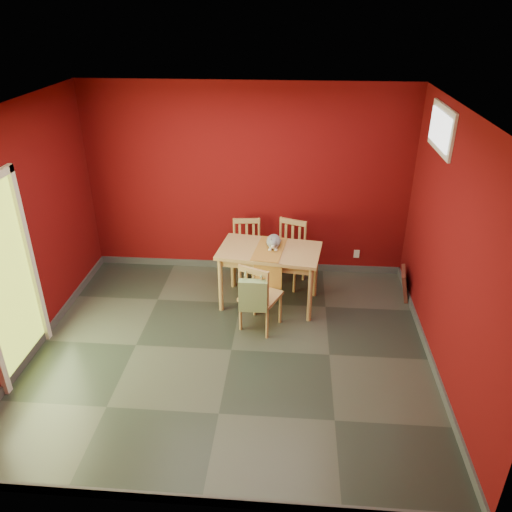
# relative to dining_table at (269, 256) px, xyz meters

# --- Properties ---
(ground) EXTENTS (4.50, 4.50, 0.00)m
(ground) POSITION_rel_dining_table_xyz_m (-0.37, -1.05, -0.69)
(ground) COLOR #2D342D
(ground) RESTS_ON ground
(room_shell) EXTENTS (4.50, 4.50, 4.50)m
(room_shell) POSITION_rel_dining_table_xyz_m (-0.37, -1.05, -0.64)
(room_shell) COLOR #5D090B
(room_shell) RESTS_ON ground
(doorway) EXTENTS (0.06, 1.01, 2.13)m
(doorway) POSITION_rel_dining_table_xyz_m (-2.60, -1.45, 0.43)
(doorway) COLOR #B7D838
(doorway) RESTS_ON ground
(window) EXTENTS (0.05, 0.90, 0.50)m
(window) POSITION_rel_dining_table_xyz_m (1.85, -0.05, 1.66)
(window) COLOR white
(window) RESTS_ON room_shell
(outlet_plate) EXTENTS (0.08, 0.02, 0.12)m
(outlet_plate) POSITION_rel_dining_table_xyz_m (1.23, 0.93, -0.39)
(outlet_plate) COLOR silver
(outlet_plate) RESTS_ON room_shell
(dining_table) EXTENTS (1.35, 0.90, 0.79)m
(dining_table) POSITION_rel_dining_table_xyz_m (0.00, 0.00, 0.00)
(dining_table) COLOR tan
(dining_table) RESTS_ON ground
(table_runner) EXTENTS (0.44, 0.76, 0.37)m
(table_runner) POSITION_rel_dining_table_xyz_m (0.00, -0.12, 0.04)
(table_runner) COLOR #A86F2B
(table_runner) RESTS_ON dining_table
(chair_far_left) EXTENTS (0.45, 0.45, 0.88)m
(chair_far_left) POSITION_rel_dining_table_xyz_m (-0.35, 0.64, -0.24)
(chair_far_left) COLOR tan
(chair_far_left) RESTS_ON ground
(chair_far_right) EXTENTS (0.55, 0.55, 0.91)m
(chair_far_right) POSITION_rel_dining_table_xyz_m (0.24, 0.57, -0.23)
(chair_far_right) COLOR tan
(chair_far_right) RESTS_ON ground
(chair_near) EXTENTS (0.55, 0.55, 0.90)m
(chair_near) POSITION_rel_dining_table_xyz_m (-0.09, -0.59, -0.23)
(chair_near) COLOR tan
(chair_near) RESTS_ON ground
(tote_bag) EXTENTS (0.33, 0.19, 0.46)m
(tote_bag) POSITION_rel_dining_table_xyz_m (-0.14, -0.79, -0.11)
(tote_bag) COLOR #7E9B63
(tote_bag) RESTS_ON chair_near
(cat) EXTENTS (0.35, 0.43, 0.19)m
(cat) POSITION_rel_dining_table_xyz_m (0.05, 0.10, 0.19)
(cat) COLOR slate
(cat) RESTS_ON table_runner
(picture_frame) EXTENTS (0.19, 0.41, 0.39)m
(picture_frame) POSITION_rel_dining_table_xyz_m (1.81, 0.31, -0.50)
(picture_frame) COLOR brown
(picture_frame) RESTS_ON ground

